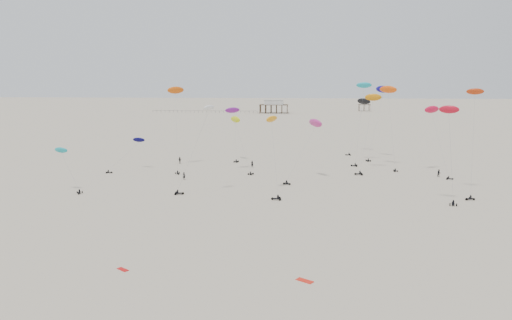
# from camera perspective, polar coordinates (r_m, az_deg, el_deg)

# --- Properties ---
(ground_plane) EXTENTS (900.00, 900.00, 0.00)m
(ground_plane) POSITION_cam_1_polar(r_m,az_deg,el_deg) (222.70, 2.55, 2.81)
(ground_plane) COLOR beige
(pavilion_main) EXTENTS (21.00, 13.00, 9.80)m
(pavilion_main) POSITION_cam_1_polar(r_m,az_deg,el_deg) (372.20, 2.04, 6.03)
(pavilion_main) COLOR brown
(pavilion_main) RESTS_ON ground
(pavilion_small) EXTENTS (9.00, 7.00, 8.00)m
(pavilion_small) POSITION_cam_1_polar(r_m,az_deg,el_deg) (404.82, 12.27, 5.98)
(pavilion_small) COLOR brown
(pavilion_small) RESTS_ON ground
(pier_fence) EXTENTS (80.20, 0.20, 1.50)m
(pier_fence) POSITION_cam_1_polar(r_m,az_deg,el_deg) (378.73, -5.88, 5.52)
(pier_fence) COLOR black
(pier_fence) RESTS_ON ground
(rig_0) EXTENTS (8.82, 8.27, 17.89)m
(rig_0) POSITION_cam_1_polar(r_m,az_deg,el_deg) (133.80, -2.30, 4.30)
(rig_0) COLOR black
(rig_0) RESTS_ON ground
(rig_1) EXTENTS (7.45, 4.67, 10.24)m
(rig_1) POSITION_cam_1_polar(r_m,az_deg,el_deg) (117.63, -20.72, -0.57)
(rig_1) COLOR black
(rig_1) RESTS_ON ground
(rig_2) EXTENTS (10.20, 12.31, 16.63)m
(rig_2) POSITION_cam_1_polar(r_m,az_deg,el_deg) (124.19, 6.37, 3.29)
(rig_2) COLOR black
(rig_2) RESTS_ON ground
(rig_3) EXTENTS (4.55, 3.87, 19.88)m
(rig_3) POSITION_cam_1_polar(r_m,az_deg,el_deg) (105.33, 21.36, 1.54)
(rig_3) COLOR black
(rig_3) RESTS_ON ground
(rig_4) EXTENTS (6.79, 16.05, 24.27)m
(rig_4) POSITION_cam_1_polar(r_m,az_deg,el_deg) (142.36, -9.14, 6.64)
(rig_4) COLOR black
(rig_4) RESTS_ON ground
(rig_5) EXTENTS (9.15, 4.33, 19.47)m
(rig_5) POSITION_cam_1_polar(r_m,az_deg,el_deg) (108.39, -7.24, 0.85)
(rig_5) COLOR black
(rig_5) RESTS_ON ground
(rig_6) EXTENTS (8.64, 10.81, 23.26)m
(rig_6) POSITION_cam_1_polar(r_m,az_deg,el_deg) (160.70, 14.14, 6.86)
(rig_6) COLOR black
(rig_6) RESTS_ON ground
(rig_7) EXTENTS (4.52, 11.93, 17.62)m
(rig_7) POSITION_cam_1_polar(r_m,az_deg,el_deg) (107.59, 2.02, 1.45)
(rig_7) COLOR black
(rig_7) RESTS_ON ground
(rig_8) EXTENTS (9.28, 12.66, 19.74)m
(rig_8) POSITION_cam_1_polar(r_m,az_deg,el_deg) (174.25, 12.05, 5.97)
(rig_8) COLOR black
(rig_8) RESTS_ON ground
(rig_9) EXTENTS (8.78, 9.04, 11.79)m
(rig_9) POSITION_cam_1_polar(r_m,az_deg,el_deg) (141.32, -14.12, 1.31)
(rig_9) COLOR black
(rig_9) RESTS_ON ground
(rig_10) EXTENTS (5.20, 9.70, 23.07)m
(rig_10) POSITION_cam_1_polar(r_m,az_deg,el_deg) (115.64, 23.59, 3.36)
(rig_10) COLOR black
(rig_10) RESTS_ON ground
(rig_11) EXTENTS (7.54, 10.22, 21.37)m
(rig_11) POSITION_cam_1_polar(r_m,az_deg,el_deg) (137.66, 12.82, 4.68)
(rig_11) COLOR black
(rig_11) RESTS_ON ground
(rig_12) EXTENTS (5.91, 14.28, 19.34)m
(rig_12) POSITION_cam_1_polar(r_m,az_deg,el_deg) (140.76, 19.67, 4.54)
(rig_12) COLOR black
(rig_12) RESTS_ON ground
(rig_13) EXTENTS (5.67, 11.54, 23.46)m
(rig_13) POSITION_cam_1_polar(r_m,az_deg,el_deg) (145.42, 14.94, 7.01)
(rig_13) COLOR black
(rig_13) RESTS_ON ground
(rig_14) EXTENTS (4.41, 7.34, 13.83)m
(rig_14) POSITION_cam_1_polar(r_m,az_deg,el_deg) (152.41, -2.35, 3.85)
(rig_14) COLOR black
(rig_14) RESTS_ON ground
(rig_15) EXTENTS (6.40, 10.84, 24.43)m
(rig_15) POSITION_cam_1_polar(r_m,az_deg,el_deg) (151.32, 12.03, 6.58)
(rig_15) COLOR black
(rig_15) RESTS_ON ground
(spectator_0) EXTENTS (0.90, 0.71, 2.20)m
(spectator_0) POSITION_cam_1_polar(r_m,az_deg,el_deg) (126.03, -8.22, -2.22)
(spectator_0) COLOR black
(spectator_0) RESTS_ON ground
(spectator_1) EXTENTS (1.14, 0.69, 2.28)m
(spectator_1) POSITION_cam_1_polar(r_m,az_deg,el_deg) (136.28, 20.16, -1.83)
(spectator_1) COLOR black
(spectator_1) RESTS_ON ground
(spectator_2) EXTENTS (1.54, 1.39, 2.32)m
(spectator_2) POSITION_cam_1_polar(r_m,az_deg,el_deg) (150.23, -8.70, -0.39)
(spectator_2) COLOR black
(spectator_2) RESTS_ON ground
(spectator_3) EXTENTS (0.95, 0.79, 2.25)m
(spectator_3) POSITION_cam_1_polar(r_m,az_deg,el_deg) (141.96, -0.45, -0.84)
(spectator_3) COLOR black
(spectator_3) RESTS_ON ground
(grounded_kite_a) EXTENTS (2.33, 1.98, 0.08)m
(grounded_kite_a) POSITION_cam_1_polar(r_m,az_deg,el_deg) (63.98, 5.59, -13.59)
(grounded_kite_a) COLOR red
(grounded_kite_a) RESTS_ON ground
(grounded_kite_b) EXTENTS (1.87, 1.62, 0.07)m
(grounded_kite_b) POSITION_cam_1_polar(r_m,az_deg,el_deg) (69.37, -14.98, -12.02)
(grounded_kite_b) COLOR red
(grounded_kite_b) RESTS_ON ground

